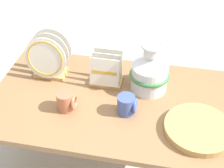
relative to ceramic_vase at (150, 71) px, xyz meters
The scene contains 8 objects.
ground_plane 0.76m from the ceramic_vase, 143.74° to the right, with size 14.00×14.00×0.00m, color #B2ADA3.
display_table 0.30m from the ceramic_vase, 143.74° to the right, with size 1.35×0.78×0.60m.
ceramic_vase is the anchor object (origin of this frame).
dish_rack_round_plates 0.59m from the ceramic_vase, behind, with size 0.25×0.16×0.27m.
dish_rack_square_plates 0.25m from the ceramic_vase, behind, with size 0.18×0.14×0.19m.
wicker_charger_stack 0.41m from the ceramic_vase, 45.83° to the right, with size 0.34×0.34×0.04m.
mug_terracotta_glaze 0.48m from the ceramic_vase, 147.94° to the right, with size 0.10×0.09×0.10m.
mug_cobalt_glaze 0.25m from the ceramic_vase, 112.23° to the right, with size 0.10×0.09×0.10m.
Camera 1 is at (0.25, -1.26, 1.75)m, focal length 50.00 mm.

